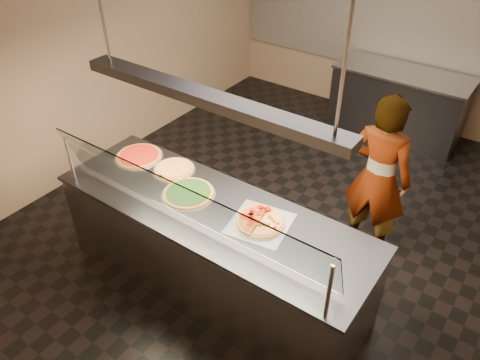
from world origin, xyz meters
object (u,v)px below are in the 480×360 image
Objects in this scene: perforated_tray at (260,223)px; pizza_spinach at (189,193)px; sneeze_guard at (182,202)px; pizza_cheese at (174,169)px; half_pizza_sausage at (270,225)px; serving_counter at (213,249)px; pizza_spatula at (164,169)px; heat_lamp_housing at (207,98)px; prep_table at (398,103)px; half_pizza_pepperoni at (251,216)px; worker at (378,178)px; pizza_tomato at (139,156)px.

perforated_tray is 0.72m from pizza_spinach.
pizza_cheese is (-0.64, 0.59, -0.28)m from sneeze_guard.
half_pizza_sausage is 1.18m from pizza_cheese.
serving_counter is 0.88m from pizza_spatula.
heat_lamp_housing is (0.70, -0.18, 0.99)m from pizza_spatula.
serving_counter is at bearing -169.10° from perforated_tray.
prep_table is at bearing 85.42° from serving_counter.
half_pizza_sausage is at bearing -0.41° from half_pizza_pepperoni.
perforated_tray is at bearing 10.90° from heat_lamp_housing.
perforated_tray is 1.11m from heat_lamp_housing.
sneeze_guard is 10.08× the size of pizza_spatula.
serving_counter is at bearing -94.58° from prep_table.
worker reaches higher than pizza_spatula.
pizza_cheese is 0.43m from pizza_tomato.
pizza_spinach is at bearing 126.87° from sneeze_guard.
prep_table is at bearing 81.03° from pizza_spinach.
pizza_tomato is at bearing 174.80° from half_pizza_pepperoni.
serving_counter is 0.65m from perforated_tray.
half_pizza_pepperoni is 1.57× the size of pizza_spatula.
pizza_spatula is (-0.70, 0.18, 0.49)m from serving_counter.
half_pizza_sausage is (0.53, 0.43, -0.27)m from sneeze_guard.
perforated_tray is 1.14m from pizza_spatula.
heat_lamp_housing reaches higher than half_pizza_sausage.
prep_table is at bearing 85.80° from sneeze_guard.
sneeze_guard is 6.64× the size of pizza_cheese.
perforated_tray is 3.72m from prep_table.
half_pizza_pepperoni is 1.05m from heat_lamp_housing.
pizza_cheese and pizza_tomato have the same top height.
pizza_spatula is at bearing -130.88° from pizza_cheese.
half_pizza_pepperoni is 1.00m from pizza_cheese.
half_pizza_sausage is 1.60m from pizza_tomato.
pizza_tomato reaches higher than prep_table.
perforated_tray is 1.09m from pizza_cheese.
half_pizza_sausage is 0.81m from pizza_spinach.
half_pizza_pepperoni is 1.39m from worker.
half_pizza_sausage is at bearing -4.66° from pizza_tomato.
pizza_spinach is (-0.63, -0.04, -0.02)m from half_pizza_pepperoni.
heat_lamp_housing reaches higher than sneeze_guard.
pizza_spatula is (-0.70, 0.52, -0.27)m from sneeze_guard.
serving_counter is 3.78m from prep_table.
pizza_spatula is 3.77m from prep_table.
sneeze_guard is 4.20m from prep_table.
pizza_spatula is 0.15× the size of prep_table.
heat_lamp_housing is at bearing 0.00° from serving_counter.
sneeze_guard reaches higher than half_pizza_pepperoni.
pizza_tomato is at bearing 175.07° from perforated_tray.
half_pizza_sausage is at bearing -86.52° from prep_table.
heat_lamp_housing reaches higher than worker.
pizza_spinach is at bearing 172.06° from heat_lamp_housing.
perforated_tray is at bearing 3.46° from pizza_spinach.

